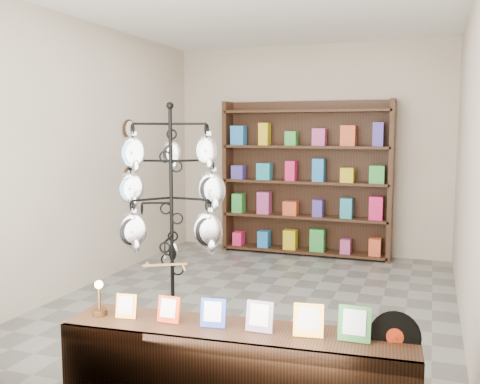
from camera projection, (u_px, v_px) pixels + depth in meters
name	position (u px, v px, depth m)	size (l,w,h in m)	color
ground	(255.00, 301.00, 5.61)	(5.00, 5.00, 0.00)	slate
room_envelope	(256.00, 123.00, 5.40)	(5.00, 5.00, 5.00)	#BEAE99
display_tree	(171.00, 198.00, 4.81)	(1.13, 1.13, 2.03)	black
front_shelf	(236.00, 370.00, 3.37)	(2.24, 0.62, 0.78)	black
back_shelving	(306.00, 183.00, 7.64)	(2.42, 0.36, 2.20)	black
wall_clocks	(129.00, 152.00, 6.85)	(0.03, 0.24, 0.84)	black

